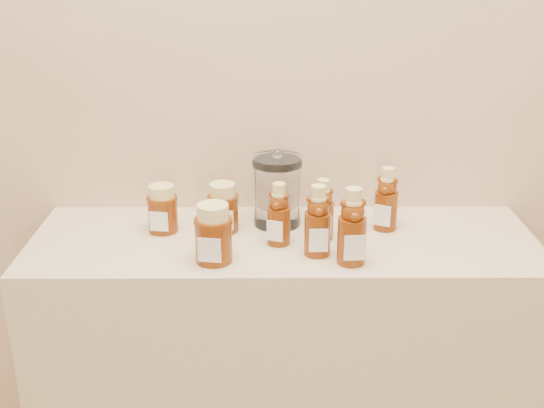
{
  "coord_description": "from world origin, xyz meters",
  "views": [
    {
      "loc": [
        -0.03,
        0.08,
        1.57
      ],
      "look_at": [
        -0.03,
        1.52,
        1.0
      ],
      "focal_mm": 45.0,
      "sensor_mm": 36.0,
      "label": 1
    }
  ],
  "objects_px": {
    "bear_bottle_back_left": "(279,210)",
    "glass_canister": "(277,188)",
    "display_table": "(282,395)",
    "honey_jar_left": "(162,208)",
    "bear_bottle_front_left": "(318,216)"
  },
  "relations": [
    {
      "from": "bear_bottle_back_left",
      "to": "glass_canister",
      "type": "bearing_deg",
      "value": 111.76
    },
    {
      "from": "display_table",
      "to": "glass_canister",
      "type": "relative_size",
      "value": 6.36
    },
    {
      "from": "honey_jar_left",
      "to": "display_table",
      "type": "bearing_deg",
      "value": -1.85
    },
    {
      "from": "bear_bottle_front_left",
      "to": "bear_bottle_back_left",
      "type": "bearing_deg",
      "value": 144.9
    },
    {
      "from": "bear_bottle_back_left",
      "to": "display_table",
      "type": "bearing_deg",
      "value": 86.42
    },
    {
      "from": "display_table",
      "to": "bear_bottle_front_left",
      "type": "bearing_deg",
      "value": -48.75
    },
    {
      "from": "bear_bottle_front_left",
      "to": "glass_canister",
      "type": "bearing_deg",
      "value": 115.68
    },
    {
      "from": "bear_bottle_front_left",
      "to": "display_table",
      "type": "bearing_deg",
      "value": 130.09
    },
    {
      "from": "bear_bottle_back_left",
      "to": "honey_jar_left",
      "type": "xyz_separation_m",
      "value": [
        -0.28,
        0.07,
        -0.03
      ]
    },
    {
      "from": "honey_jar_left",
      "to": "glass_canister",
      "type": "distance_m",
      "value": 0.28
    },
    {
      "from": "display_table",
      "to": "glass_canister",
      "type": "height_order",
      "value": "glass_canister"
    },
    {
      "from": "display_table",
      "to": "honey_jar_left",
      "type": "bearing_deg",
      "value": 170.92
    },
    {
      "from": "bear_bottle_front_left",
      "to": "honey_jar_left",
      "type": "xyz_separation_m",
      "value": [
        -0.36,
        0.13,
        -0.03
      ]
    },
    {
      "from": "glass_canister",
      "to": "bear_bottle_back_left",
      "type": "bearing_deg",
      "value": -88.75
    },
    {
      "from": "glass_canister",
      "to": "bear_bottle_front_left",
      "type": "bearing_deg",
      "value": -63.15
    }
  ]
}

